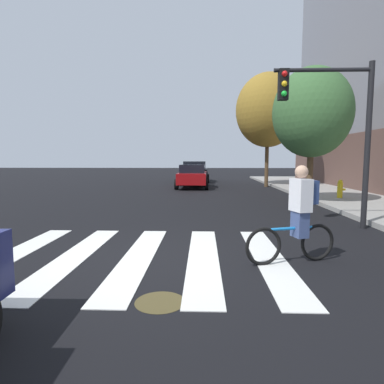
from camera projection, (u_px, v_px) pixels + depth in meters
ground_plane at (147, 257)px, 5.82m from camera, size 120.00×120.00×0.00m
crosswalk_stripes at (139, 257)px, 5.83m from camera, size 5.31×4.14×0.01m
manhole_cover at (160, 302)px, 3.99m from camera, size 0.64×0.64×0.01m
sedan_mid at (193, 176)px, 19.95m from camera, size 2.05×4.26×1.46m
sedan_far at (194, 171)px, 25.16m from camera, size 2.27×4.73×1.63m
cyclist at (298, 215)px, 5.45m from camera, size 1.65×0.55×1.69m
traffic_light_near at (336, 117)px, 7.97m from camera, size 2.47×0.28×4.20m
fire_hydrant at (340, 189)px, 13.51m from camera, size 0.33×0.22×0.78m
street_tree_near at (312, 113)px, 12.04m from camera, size 2.96×2.96×5.26m
street_tree_mid at (268, 110)px, 20.18m from camera, size 4.07×4.07×7.24m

